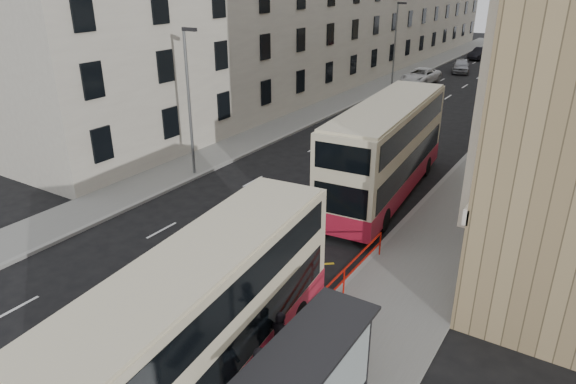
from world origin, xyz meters
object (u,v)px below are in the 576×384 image
Objects in this scene: pedestrian_mid at (331,333)px; car_silver at (461,66)px; double_decker_rear at (386,150)px; pedestrian_far at (281,339)px; bus_shelter at (308,378)px; car_dark at (481,53)px; car_red at (542,62)px; double_decker_front at (204,321)px; street_lamp_near at (189,95)px; white_van at (421,76)px; pedestrian_near at (260,376)px; street_lamp_far at (396,40)px.

pedestrian_mid is 52.19m from car_silver.
car_silver is at bearing 94.73° from double_decker_rear.
pedestrian_mid is at bearing -124.59° from pedestrian_far.
bus_shelter is at bearing 146.75° from pedestrian_far.
car_dark is 8.87m from car_red.
bus_shelter is at bearing -10.66° from double_decker_front.
car_red is at bearing -12.59° from car_dark.
car_red is (0.01, 61.70, -1.39)m from double_decker_front.
bus_shelter is 0.39× the size of double_decker_front.
street_lamp_near is at bearing 139.86° from bus_shelter.
double_decker_rear is 13.88m from pedestrian_far.
double_decker_front is at bearing -46.86° from street_lamp_near.
pedestrian_mid is 44.02m from white_van.
bus_shelter is at bearing -68.49° from white_van.
double_decker_front is at bearing -8.16° from pedestrian_near.
pedestrian_mid is at bearing 42.21° from double_decker_front.
pedestrian_mid is 1.49m from pedestrian_far.
double_decker_rear reaches higher than double_decker_front.
street_lamp_near is 17.07m from pedestrian_mid.
car_dark is 0.87× the size of car_red.
pedestrian_mid is 0.37× the size of car_dark.
street_lamp_far is 0.73× the size of double_decker_front.
street_lamp_far is at bearing -84.52° from pedestrian_near.
street_lamp_far is at bearing 109.12° from bus_shelter.
white_van is (1.94, 2.97, -3.86)m from street_lamp_far.
car_silver is (3.76, 11.79, -3.84)m from street_lamp_far.
street_lamp_far is 44.13m from pedestrian_near.
street_lamp_near is 1.43× the size of white_van.
pedestrian_mid is at bearing 107.56° from bus_shelter.
double_decker_front is at bearing -95.73° from car_silver.
pedestrian_near is 0.34× the size of car_red.
pedestrian_near is 1.56m from pedestrian_far.
pedestrian_mid is (13.76, -9.43, -3.62)m from street_lamp_near.
pedestrian_near is at bearing -69.53° from car_dark.
double_decker_front reaches higher than car_silver.
street_lamp_far is 41.92m from pedestrian_mid.
car_dark is at bearing 81.94° from street_lamp_far.
street_lamp_far is at bearing 99.19° from double_decker_front.
double_decker_front is at bearing -90.50° from double_decker_rear.
car_red is at bearing 60.73° from pedestrian_mid.
pedestrian_far is (12.70, -40.49, -3.58)m from street_lamp_far.
bus_shelter reaches higher than car_dark.
street_lamp_near reaches higher than car_red.
double_decker_rear is 13.10m from pedestrian_mid.
car_silver is 0.86× the size of car_red.
pedestrian_near is 46.33m from white_van.
bus_shelter reaches higher than pedestrian_far.
bus_shelter is 62.09m from car_red.
double_decker_front is (11.35, -42.11, -2.45)m from street_lamp_far.
pedestrian_mid is 0.31× the size of white_van.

